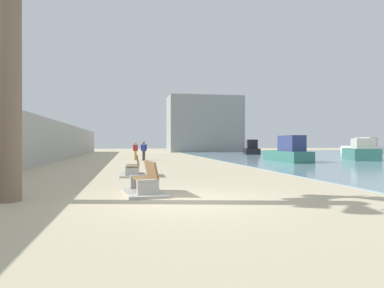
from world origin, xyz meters
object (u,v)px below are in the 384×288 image
(bench_far, at_px, (133,171))
(person_standing, at_px, (135,149))
(boat_mid_bay, at_px, (361,152))
(boat_distant, at_px, (363,147))
(boat_far_right, at_px, (288,152))
(boat_outer, at_px, (252,149))
(bench_near, at_px, (144,186))
(person_walking, at_px, (144,150))

(bench_far, height_order, person_standing, person_standing)
(boat_mid_bay, height_order, boat_distant, boat_distant)
(boat_far_right, bearing_deg, bench_far, -143.48)
(boat_outer, bearing_deg, boat_mid_bay, -76.38)
(bench_far, height_order, boat_outer, boat_outer)
(bench_far, bearing_deg, bench_near, -87.39)
(boat_outer, bearing_deg, bench_far, -120.84)
(boat_distant, height_order, boat_far_right, boat_distant)
(boat_outer, bearing_deg, person_standing, -142.29)
(bench_far, bearing_deg, boat_outer, 59.16)
(boat_distant, distance_m, boat_outer, 17.88)
(boat_distant, relative_size, boat_outer, 0.90)
(person_walking, distance_m, boat_mid_bay, 18.60)
(person_walking, bearing_deg, boat_far_right, -19.90)
(boat_distant, bearing_deg, boat_far_right, -138.16)
(boat_outer, bearing_deg, boat_far_right, -101.32)
(person_walking, bearing_deg, person_standing, 116.90)
(person_walking, relative_size, person_standing, 1.01)
(person_standing, bearing_deg, boat_distant, 22.50)
(person_walking, distance_m, boat_outer, 19.51)
(bench_near, bearing_deg, boat_distant, 45.44)
(bench_far, relative_size, boat_far_right, 0.35)
(boat_outer, bearing_deg, bench_near, -115.78)
(bench_far, height_order, boat_mid_bay, boat_mid_bay)
(person_walking, xyz_separation_m, boat_mid_bay, (18.37, -2.93, -0.20))
(person_standing, relative_size, boat_mid_bay, 0.29)
(bench_far, xyz_separation_m, person_walking, (1.05, 13.00, 0.70))
(person_walking, xyz_separation_m, boat_outer, (14.50, 13.04, -0.23))
(person_standing, bearing_deg, bench_far, -91.53)
(boat_far_right, bearing_deg, boat_distant, 41.84)
(person_walking, relative_size, boat_outer, 0.25)
(person_walking, bearing_deg, bench_near, -92.43)
(boat_mid_bay, bearing_deg, bench_far, -152.58)
(bench_far, distance_m, person_standing, 14.34)
(person_walking, height_order, boat_outer, boat_outer)
(boat_mid_bay, bearing_deg, person_walking, 170.95)
(boat_mid_bay, distance_m, boat_distant, 22.66)
(bench_far, distance_m, boat_outer, 30.34)
(bench_near, relative_size, person_walking, 1.37)
(bench_far, relative_size, boat_mid_bay, 0.39)
(person_walking, bearing_deg, bench_far, -94.61)
(bench_near, xyz_separation_m, person_standing, (0.12, 19.93, 0.69))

